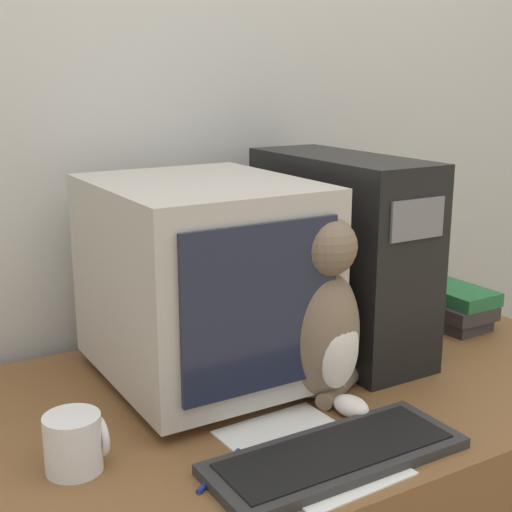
# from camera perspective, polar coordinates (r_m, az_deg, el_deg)

# --- Properties ---
(wall_back) EXTENTS (7.00, 0.05, 2.50)m
(wall_back) POSITION_cam_1_polar(r_m,az_deg,el_deg) (1.77, -4.51, 10.31)
(wall_back) COLOR silver
(wall_back) RESTS_ON ground_plane
(crt_monitor) EXTENTS (0.39, 0.47, 0.41)m
(crt_monitor) POSITION_cam_1_polar(r_m,az_deg,el_deg) (1.43, -4.32, -1.90)
(crt_monitor) COLOR #BCB7AD
(crt_monitor) RESTS_ON desk
(computer_tower) EXTENTS (0.19, 0.48, 0.44)m
(computer_tower) POSITION_cam_1_polar(r_m,az_deg,el_deg) (1.61, 6.67, 0.20)
(computer_tower) COLOR black
(computer_tower) RESTS_ON desk
(keyboard) EXTENTS (0.44, 0.17, 0.02)m
(keyboard) POSITION_cam_1_polar(r_m,az_deg,el_deg) (1.21, 6.41, -15.56)
(keyboard) COLOR #2D2D2D
(keyboard) RESTS_ON desk
(cat) EXTENTS (0.28, 0.25, 0.37)m
(cat) POSITION_cam_1_polar(r_m,az_deg,el_deg) (1.36, 4.96, -5.23)
(cat) COLOR #7A6651
(cat) RESTS_ON desk
(book_stack) EXTENTS (0.14, 0.19, 0.10)m
(book_stack) POSITION_cam_1_polar(r_m,az_deg,el_deg) (1.84, 15.68, -3.93)
(book_stack) COLOR #383333
(book_stack) RESTS_ON desk
(pen) EXTENTS (0.12, 0.08, 0.01)m
(pen) POSITION_cam_1_polar(r_m,az_deg,el_deg) (1.17, -2.94, -16.75)
(pen) COLOR navy
(pen) RESTS_ON desk
(paper_sheet) EXTENTS (0.22, 0.30, 0.00)m
(paper_sheet) POSITION_cam_1_polar(r_m,az_deg,el_deg) (1.23, 4.24, -15.35)
(paper_sheet) COLOR white
(paper_sheet) RESTS_ON desk
(mug) EXTENTS (0.10, 0.09, 0.09)m
(mug) POSITION_cam_1_polar(r_m,az_deg,el_deg) (1.20, -14.29, -14.27)
(mug) COLOR white
(mug) RESTS_ON desk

